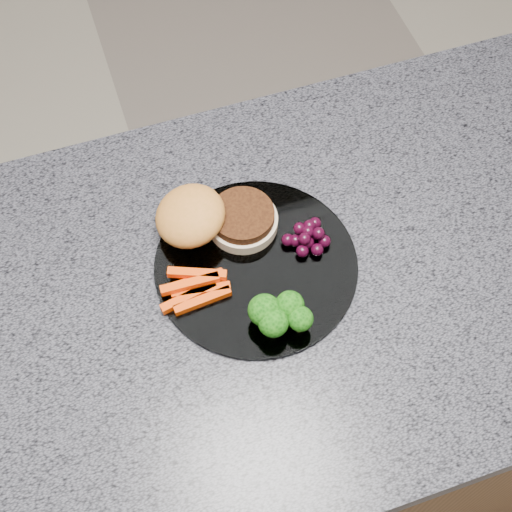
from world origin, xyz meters
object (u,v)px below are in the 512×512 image
Objects in this scene: plate at (256,265)px; burger at (209,219)px; island_cabinet at (232,414)px; grape_bunch at (308,236)px.

plate is 1.61× the size of burger.
island_cabinet is at bearing -95.96° from burger.
island_cabinet is at bearing -152.07° from plate.
plate is at bearing -171.98° from grape_bunch.
plate is (0.06, 0.03, 0.47)m from island_cabinet.
plate is at bearing 27.93° from island_cabinet.
island_cabinet is 0.48m from plate.
burger is at bearing 81.18° from island_cabinet.
grape_bunch is (0.11, -0.06, -0.01)m from burger.
plate is 0.08m from grape_bunch.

